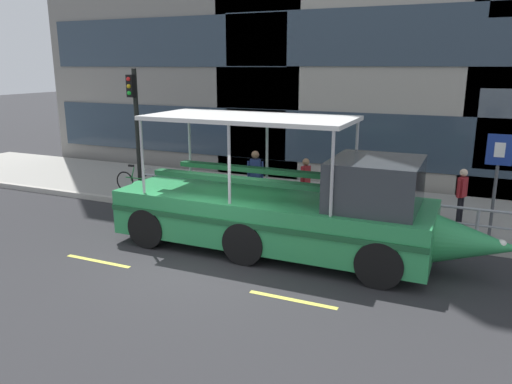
{
  "coord_description": "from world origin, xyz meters",
  "views": [
    {
      "loc": [
        5.31,
        -9.38,
        4.44
      ],
      "look_at": [
        0.39,
        1.7,
        1.3
      ],
      "focal_mm": 34.68,
      "sensor_mm": 36.0,
      "label": 1
    }
  ],
  "objects_px": {
    "pedestrian_mid_right": "(255,173)",
    "pedestrian_mid_left": "(306,178)",
    "traffic_light_pole": "(136,119)",
    "leaned_bicycle": "(137,182)",
    "duck_tour_boat": "(292,210)",
    "parking_sign": "(497,168)",
    "pedestrian_near_bow": "(462,191)"
  },
  "relations": [
    {
      "from": "leaned_bicycle",
      "to": "duck_tour_boat",
      "type": "relative_size",
      "value": 0.18
    },
    {
      "from": "traffic_light_pole",
      "to": "pedestrian_near_bow",
      "type": "relative_size",
      "value": 2.68
    },
    {
      "from": "duck_tour_boat",
      "to": "pedestrian_mid_right",
      "type": "bearing_deg",
      "value": 128.38
    },
    {
      "from": "parking_sign",
      "to": "pedestrian_near_bow",
      "type": "height_order",
      "value": "parking_sign"
    },
    {
      "from": "parking_sign",
      "to": "duck_tour_boat",
      "type": "xyz_separation_m",
      "value": [
        -4.4,
        -2.62,
        -0.9
      ]
    },
    {
      "from": "parking_sign",
      "to": "leaned_bicycle",
      "type": "relative_size",
      "value": 1.5
    },
    {
      "from": "traffic_light_pole",
      "to": "leaned_bicycle",
      "type": "height_order",
      "value": "traffic_light_pole"
    },
    {
      "from": "traffic_light_pole",
      "to": "duck_tour_boat",
      "type": "height_order",
      "value": "traffic_light_pole"
    },
    {
      "from": "traffic_light_pole",
      "to": "leaned_bicycle",
      "type": "relative_size",
      "value": 2.37
    },
    {
      "from": "pedestrian_near_bow",
      "to": "traffic_light_pole",
      "type": "bearing_deg",
      "value": -176.26
    },
    {
      "from": "traffic_light_pole",
      "to": "parking_sign",
      "type": "relative_size",
      "value": 1.57
    },
    {
      "from": "parking_sign",
      "to": "pedestrian_mid_left",
      "type": "xyz_separation_m",
      "value": [
        -5.12,
        0.53,
        -0.85
      ]
    },
    {
      "from": "duck_tour_boat",
      "to": "pedestrian_mid_left",
      "type": "relative_size",
      "value": 6.15
    },
    {
      "from": "pedestrian_near_bow",
      "to": "pedestrian_mid_left",
      "type": "distance_m",
      "value": 4.37
    },
    {
      "from": "leaned_bicycle",
      "to": "pedestrian_mid_left",
      "type": "relative_size",
      "value": 1.13
    },
    {
      "from": "leaned_bicycle",
      "to": "pedestrian_mid_right",
      "type": "relative_size",
      "value": 1.01
    },
    {
      "from": "traffic_light_pole",
      "to": "parking_sign",
      "type": "xyz_separation_m",
      "value": [
        10.97,
        -0.15,
        -0.72
      ]
    },
    {
      "from": "traffic_light_pole",
      "to": "pedestrian_mid_left",
      "type": "distance_m",
      "value": 6.07
    },
    {
      "from": "traffic_light_pole",
      "to": "pedestrian_near_bow",
      "type": "height_order",
      "value": "traffic_light_pole"
    },
    {
      "from": "traffic_light_pole",
      "to": "pedestrian_mid_right",
      "type": "distance_m",
      "value": 4.6
    },
    {
      "from": "leaned_bicycle",
      "to": "pedestrian_mid_right",
      "type": "xyz_separation_m",
      "value": [
        4.31,
        0.19,
        0.66
      ]
    },
    {
      "from": "duck_tour_boat",
      "to": "pedestrian_mid_left",
      "type": "distance_m",
      "value": 3.24
    },
    {
      "from": "traffic_light_pole",
      "to": "pedestrian_near_bow",
      "type": "xyz_separation_m",
      "value": [
        10.21,
        0.67,
        -1.57
      ]
    },
    {
      "from": "traffic_light_pole",
      "to": "duck_tour_boat",
      "type": "relative_size",
      "value": 0.43
    },
    {
      "from": "pedestrian_near_bow",
      "to": "pedestrian_mid_left",
      "type": "bearing_deg",
      "value": -176.21
    },
    {
      "from": "leaned_bicycle",
      "to": "pedestrian_near_bow",
      "type": "relative_size",
      "value": 1.13
    },
    {
      "from": "parking_sign",
      "to": "pedestrian_mid_right",
      "type": "bearing_deg",
      "value": 178.59
    },
    {
      "from": "traffic_light_pole",
      "to": "leaned_bicycle",
      "type": "distance_m",
      "value": 2.13
    },
    {
      "from": "leaned_bicycle",
      "to": "pedestrian_mid_left",
      "type": "xyz_separation_m",
      "value": [
        5.8,
        0.56,
        0.55
      ]
    },
    {
      "from": "pedestrian_mid_right",
      "to": "pedestrian_mid_left",
      "type": "bearing_deg",
      "value": 13.81
    },
    {
      "from": "duck_tour_boat",
      "to": "pedestrian_near_bow",
      "type": "xyz_separation_m",
      "value": [
        3.64,
        3.44,
        0.05
      ]
    },
    {
      "from": "traffic_light_pole",
      "to": "duck_tour_boat",
      "type": "distance_m",
      "value": 7.31
    }
  ]
}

